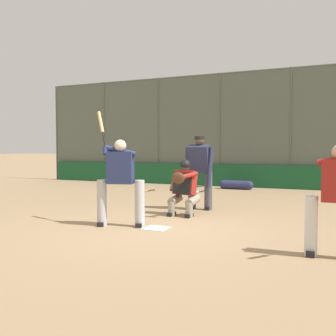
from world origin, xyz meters
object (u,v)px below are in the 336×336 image
(umpire_home, at_px, (200,170))
(spare_bat_third_base_side, at_px, (196,192))
(spare_bat_near_backstop, at_px, (144,191))
(batter_at_plate, at_px, (120,179))
(spare_bat_first_base_side, at_px, (193,187))
(equipment_bag_dugout_side, at_px, (236,185))
(catcher_behind_plate, at_px, (184,187))
(spare_bat_by_padding, at_px, (328,199))

(umpire_home, xyz_separation_m, spare_bat_third_base_side, (1.24, -3.13, -0.91))
(umpire_home, distance_m, spare_bat_near_backstop, 4.11)
(batter_at_plate, height_order, umpire_home, batter_at_plate)
(spare_bat_first_base_side, bearing_deg, spare_bat_near_backstop, 19.40)
(spare_bat_third_base_side, relative_size, spare_bat_first_base_side, 1.25)
(spare_bat_near_backstop, height_order, equipment_bag_dugout_side, equipment_bag_dugout_side)
(spare_bat_third_base_side, bearing_deg, batter_at_plate, 15.99)
(catcher_behind_plate, xyz_separation_m, spare_bat_near_backstop, (2.90, -3.67, -0.59))
(catcher_behind_plate, distance_m, spare_bat_near_backstop, 4.71)
(spare_bat_near_backstop, bearing_deg, spare_bat_first_base_side, 170.19)
(spare_bat_near_backstop, relative_size, spare_bat_by_padding, 1.14)
(catcher_behind_plate, relative_size, umpire_home, 0.69)
(spare_bat_near_backstop, relative_size, spare_bat_third_base_side, 1.01)
(spare_bat_by_padding, distance_m, spare_bat_first_base_side, 5.05)
(spare_bat_near_backstop, relative_size, spare_bat_first_base_side, 1.26)
(spare_bat_by_padding, bearing_deg, umpire_home, -64.15)
(umpire_home, height_order, spare_bat_near_backstop, umpire_home)
(equipment_bag_dugout_side, bearing_deg, batter_at_plate, 87.71)
(batter_at_plate, bearing_deg, spare_bat_third_base_side, -100.79)
(batter_at_plate, height_order, catcher_behind_plate, batter_at_plate)
(catcher_behind_plate, height_order, equipment_bag_dugout_side, catcher_behind_plate)
(spare_bat_near_backstop, xyz_separation_m, spare_bat_first_base_side, (-0.93, -2.17, 0.00))
(batter_at_plate, bearing_deg, spare_bat_near_backstop, -83.24)
(batter_at_plate, bearing_deg, spare_bat_by_padding, -137.73)
(spare_bat_third_base_side, height_order, spare_bat_first_base_side, same)
(batter_at_plate, distance_m, spare_bat_by_padding, 6.64)
(spare_bat_by_padding, bearing_deg, spare_bat_near_backstop, -109.07)
(umpire_home, bearing_deg, spare_bat_third_base_side, -69.46)
(catcher_behind_plate, xyz_separation_m, spare_bat_by_padding, (-2.77, -4.06, -0.59))
(spare_bat_near_backstop, bearing_deg, umpire_home, 60.37)
(batter_at_plate, xyz_separation_m, spare_bat_third_base_side, (0.56, -5.62, -0.85))
(batter_at_plate, height_order, spare_bat_first_base_side, batter_at_plate)
(spare_bat_by_padding, relative_size, spare_bat_first_base_side, 1.11)
(spare_bat_near_backstop, height_order, spare_bat_third_base_side, same)
(batter_at_plate, distance_m, umpire_home, 2.58)
(umpire_home, relative_size, equipment_bag_dugout_side, 1.42)
(batter_at_plate, height_order, spare_bat_third_base_side, batter_at_plate)
(umpire_home, bearing_deg, batter_at_plate, 73.75)
(catcher_behind_plate, relative_size, spare_bat_third_base_side, 1.42)
(umpire_home, distance_m, spare_bat_third_base_side, 3.48)
(catcher_behind_plate, bearing_deg, spare_bat_by_padding, -121.32)
(batter_at_plate, bearing_deg, catcher_behind_plate, -128.83)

